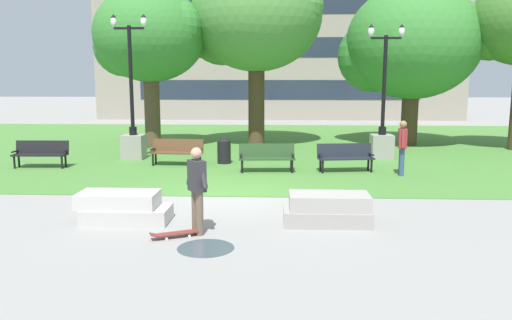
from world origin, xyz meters
TOP-DOWN VIEW (x-y plane):
  - ground_plane at (0.00, 0.00)m, footprint 140.00×140.00m
  - grass_lawn at (0.00, 10.00)m, footprint 40.00×20.00m
  - concrete_block_center at (-1.98, -2.32)m, footprint 1.91×0.90m
  - concrete_block_left at (2.34, -2.27)m, footprint 1.80×0.90m
  - person_skateboarder at (-0.27, -3.08)m, footprint 0.53×0.54m
  - skateboard at (-0.64, -3.33)m, footprint 1.01×0.62m
  - puddle at (0.01, -3.91)m, footprint 1.03×1.03m
  - park_bench_near_left at (-2.23, 4.62)m, footprint 1.83×0.65m
  - park_bench_near_right at (-6.76, 3.94)m, footprint 1.82×0.60m
  - park_bench_far_left at (3.46, 3.65)m, footprint 1.86×0.79m
  - park_bench_far_right at (0.92, 3.49)m, footprint 1.83×0.65m
  - lamp_post_left at (-4.16, 5.91)m, footprint 1.32×0.80m
  - lamp_post_center at (5.18, 6.42)m, footprint 1.32×0.80m
  - tree_near_right at (7.14, 10.50)m, footprint 6.20×5.91m
  - tree_far_left at (-4.29, 9.18)m, footprint 4.97×4.74m
  - tree_near_left at (0.21, 10.14)m, footprint 6.05×5.76m
  - trash_bin at (-0.64, 5.03)m, footprint 0.49×0.49m
  - person_bystander_near_lawn at (5.12, 3.06)m, footprint 0.29×0.63m
  - building_facade_distant at (1.26, 24.50)m, footprint 26.99×1.03m

SIDE VIEW (x-z plane):
  - ground_plane at x=0.00m, z-range 0.00..0.00m
  - puddle at x=0.01m, z-range 0.00..0.01m
  - grass_lawn at x=0.00m, z-range 0.00..0.02m
  - skateboard at x=-0.64m, z-range 0.02..0.15m
  - concrete_block_center at x=-1.98m, z-range -0.01..0.63m
  - concrete_block_left at x=2.34m, z-range -0.01..0.63m
  - trash_bin at x=-0.64m, z-range 0.02..0.98m
  - park_bench_near_left at x=-2.23m, z-range 0.09..0.99m
  - park_bench_near_right at x=-6.76m, z-range 0.09..0.99m
  - park_bench_far_left at x=3.46m, z-range 0.09..0.99m
  - park_bench_far_right at x=0.92m, z-range 0.09..0.99m
  - person_skateboarder at x=-0.27m, z-range 0.11..1.82m
  - person_bystander_near_lawn at x=5.12m, z-range 0.13..1.84m
  - lamp_post_center at x=5.18m, z-range -1.45..3.50m
  - lamp_post_left at x=-4.16m, z-range -1.56..3.73m
  - tree_near_right at x=7.14m, z-range 0.98..8.07m
  - tree_far_left at x=-4.29m, z-range 1.35..8.21m
  - tree_near_left at x=0.21m, z-range 1.58..9.76m
  - building_facade_distant at x=1.26m, z-range -0.01..12.55m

